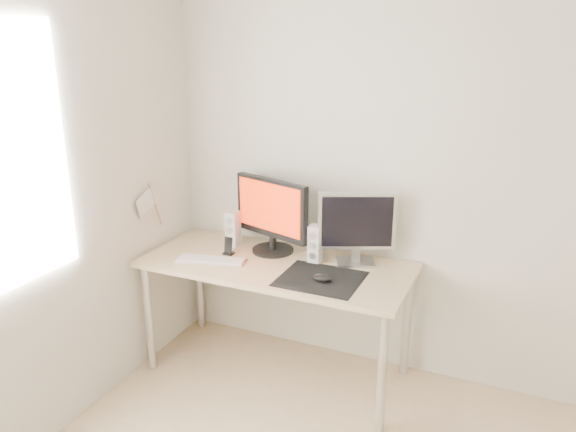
% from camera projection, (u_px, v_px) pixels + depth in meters
% --- Properties ---
extents(wall_back, '(3.50, 0.00, 3.50)m').
position_uv_depth(wall_back, '(454.00, 180.00, 3.13)').
color(wall_back, silver).
rests_on(wall_back, ground).
extents(mousepad, '(0.45, 0.40, 0.00)m').
position_uv_depth(mousepad, '(321.00, 279.00, 3.11)').
color(mousepad, black).
rests_on(mousepad, desk).
extents(mouse, '(0.10, 0.06, 0.04)m').
position_uv_depth(mouse, '(322.00, 278.00, 3.07)').
color(mouse, black).
rests_on(mouse, mousepad).
extents(desk, '(1.60, 0.70, 0.73)m').
position_uv_depth(desk, '(276.00, 275.00, 3.35)').
color(desk, '#D1B587').
rests_on(desk, ground).
extents(main_monitor, '(0.54, 0.33, 0.47)m').
position_uv_depth(main_monitor, '(272.00, 213.00, 3.43)').
color(main_monitor, black).
rests_on(main_monitor, desk).
extents(second_monitor, '(0.43, 0.23, 0.43)m').
position_uv_depth(second_monitor, '(357.00, 225.00, 3.25)').
color(second_monitor, '#A9A9AC').
rests_on(second_monitor, desk).
extents(speaker_left, '(0.07, 0.09, 0.23)m').
position_uv_depth(speaker_left, '(233.00, 229.00, 3.58)').
color(speaker_left, white).
rests_on(speaker_left, desk).
extents(speaker_right, '(0.07, 0.09, 0.23)m').
position_uv_depth(speaker_right, '(315.00, 244.00, 3.32)').
color(speaker_right, white).
rests_on(speaker_right, desk).
extents(keyboard, '(0.44, 0.21, 0.02)m').
position_uv_depth(keyboard, '(211.00, 260.00, 3.36)').
color(keyboard, silver).
rests_on(keyboard, desk).
extents(phone_dock, '(0.06, 0.05, 0.11)m').
position_uv_depth(phone_dock, '(228.00, 249.00, 3.46)').
color(phone_dock, black).
rests_on(phone_dock, desk).
extents(pennant, '(0.01, 0.23, 0.29)m').
position_uv_depth(pennant, '(149.00, 203.00, 3.41)').
color(pennant, '#A57F54').
rests_on(pennant, wall_left).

